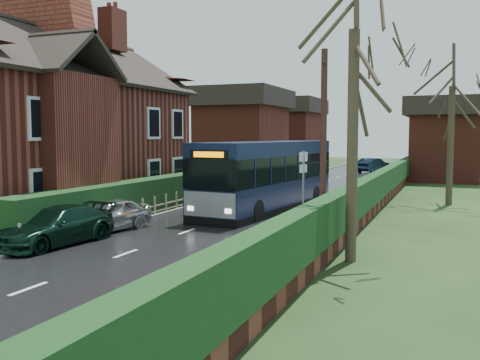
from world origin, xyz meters
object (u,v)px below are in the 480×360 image
at_px(car_green, 56,226).
at_px(telegraph_pole, 323,142).
at_px(car_silver, 107,215).
at_px(brick_house, 49,119).
at_px(bus_stop_sign, 303,179).
at_px(bus, 267,176).

relative_size(car_green, telegraph_pole, 0.65).
distance_m(car_silver, telegraph_pole, 8.44).
bearing_deg(car_green, brick_house, 138.34).
height_order(brick_house, car_green, brick_house).
relative_size(car_silver, bus_stop_sign, 1.20).
xyz_separation_m(brick_house, car_silver, (5.93, -3.78, -3.76)).
bearing_deg(telegraph_pole, bus_stop_sign, 160.01).
height_order(brick_house, car_silver, brick_house).
height_order(bus_stop_sign, telegraph_pole, telegraph_pole).
height_order(brick_house, bus, brick_house).
bearing_deg(bus, bus_stop_sign, -51.82).
bearing_deg(car_green, car_silver, 93.97).
relative_size(car_green, bus_stop_sign, 1.43).
height_order(brick_house, bus_stop_sign, brick_house).
bearing_deg(bus_stop_sign, bus, 141.37).
distance_m(brick_house, telegraph_pole, 13.64).
xyz_separation_m(bus, car_silver, (-3.70, -7.65, -1.02)).
xyz_separation_m(car_silver, car_green, (-0.10, -2.65, 0.01)).
relative_size(bus_stop_sign, telegraph_pole, 0.45).
distance_m(brick_house, car_silver, 7.97).
distance_m(car_silver, car_green, 2.66).
bearing_deg(bus, telegraph_pole, -47.03).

